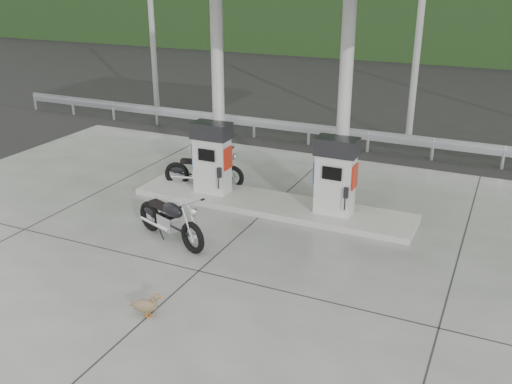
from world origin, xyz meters
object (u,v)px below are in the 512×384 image
at_px(gas_pump_left, 212,158).
at_px(duck, 145,306).
at_px(gas_pump_right, 335,176).
at_px(motorcycle_left, 204,170).
at_px(motorcycle_right, 170,220).

bearing_deg(gas_pump_left, duck, -73.32).
height_order(gas_pump_right, motorcycle_left, gas_pump_right).
distance_m(gas_pump_left, duck, 5.49).
distance_m(gas_pump_right, duck, 5.51).
bearing_deg(motorcycle_left, gas_pump_right, -22.49).
distance_m(motorcycle_left, duck, 6.07).
bearing_deg(motorcycle_right, gas_pump_left, 119.62).
bearing_deg(duck, gas_pump_right, 50.18).
height_order(gas_pump_right, motorcycle_right, gas_pump_right).
relative_size(motorcycle_right, duck, 3.94).
relative_size(gas_pump_left, gas_pump_right, 1.00).
bearing_deg(gas_pump_right, motorcycle_right, -137.21).
relative_size(gas_pump_left, motorcycle_left, 0.89).
bearing_deg(motorcycle_right, gas_pump_right, 63.71).
xyz_separation_m(motorcycle_left, duck, (2.10, -5.69, -0.29)).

